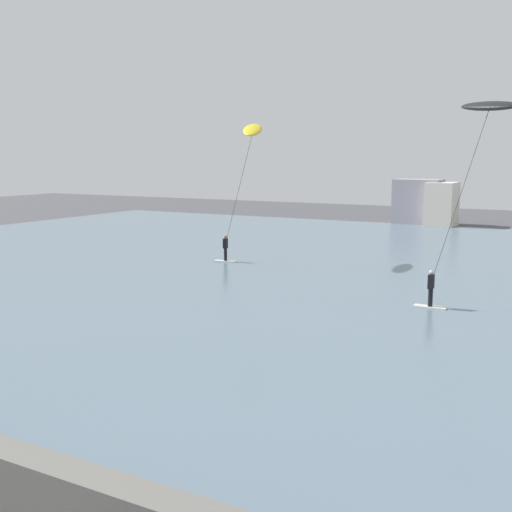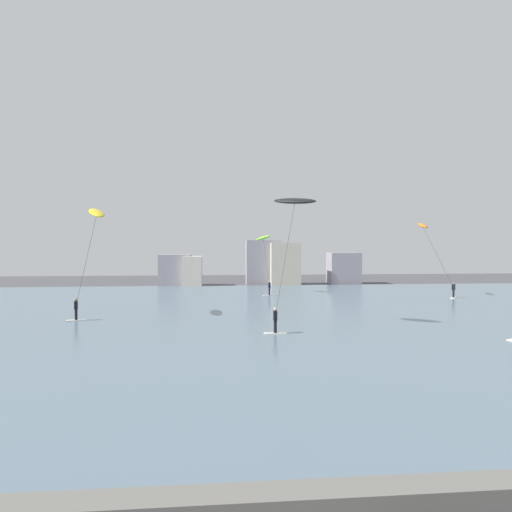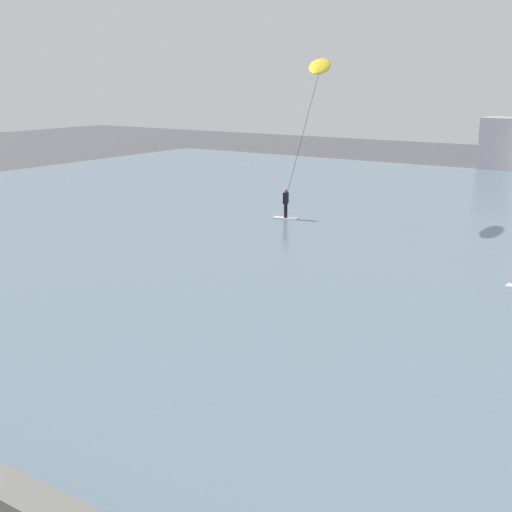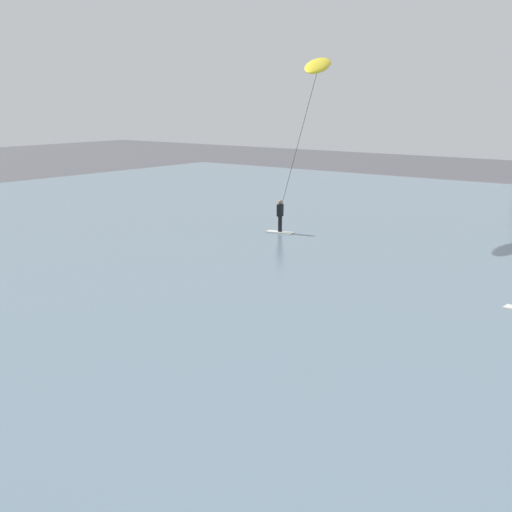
# 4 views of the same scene
# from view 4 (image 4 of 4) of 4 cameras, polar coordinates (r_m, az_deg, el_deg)

# --- Properties ---
(kitesurfer_yellow) EXTENTS (3.06, 3.62, 8.69)m
(kitesurfer_yellow) POSITION_cam_4_polar(r_m,az_deg,el_deg) (35.62, 4.68, 13.82)
(kitesurfer_yellow) COLOR silver
(kitesurfer_yellow) RESTS_ON water_bay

